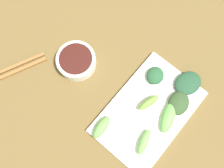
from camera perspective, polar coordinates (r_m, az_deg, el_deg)
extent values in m
cube|color=brown|center=(0.67, 2.48, -2.02)|extent=(2.10, 2.10, 0.02)
cylinder|color=white|center=(0.67, -8.28, 5.29)|extent=(0.10, 0.10, 0.04)
cylinder|color=#3D1612|center=(0.66, -8.38, 5.55)|extent=(0.09, 0.09, 0.02)
cube|color=white|center=(0.65, 8.56, -6.25)|extent=(0.18, 0.28, 0.01)
ellipsoid|color=#66A74E|center=(0.62, -2.49, -10.07)|extent=(0.03, 0.07, 0.03)
ellipsoid|color=#6BAF4F|center=(0.62, 7.44, -13.29)|extent=(0.04, 0.07, 0.02)
ellipsoid|color=#234930|center=(0.67, 17.31, 0.20)|extent=(0.08, 0.09, 0.02)
ellipsoid|color=#71A340|center=(0.63, 8.55, -4.30)|extent=(0.04, 0.06, 0.03)
ellipsoid|color=#265532|center=(0.66, 10.07, 1.98)|extent=(0.06, 0.06, 0.02)
ellipsoid|color=#66B54D|center=(0.64, 13.07, -7.44)|extent=(0.06, 0.09, 0.02)
ellipsoid|color=#2F4926|center=(0.65, 15.29, -4.33)|extent=(0.07, 0.08, 0.02)
cube|color=olive|center=(0.73, -23.72, 2.89)|extent=(0.10, 0.21, 0.01)
cube|color=olive|center=(0.72, -23.35, 1.83)|extent=(0.10, 0.21, 0.01)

